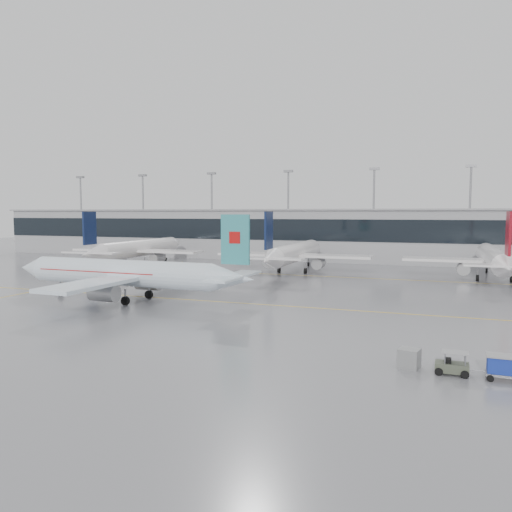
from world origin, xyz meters
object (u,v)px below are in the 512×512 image
(baggage_tug, at_px, (452,366))
(gse_unit, at_px, (409,358))
(baggage_cart, at_px, (508,366))
(air_canada_jet, at_px, (129,274))

(baggage_tug, xyz_separation_m, gse_unit, (-2.95, 0.53, 0.14))
(baggage_cart, xyz_separation_m, gse_unit, (-6.55, 0.63, -0.29))
(air_canada_jet, xyz_separation_m, gse_unit, (35.79, -17.16, -2.86))
(baggage_cart, bearing_deg, air_canada_jet, 158.80)
(baggage_tug, bearing_deg, gse_unit, 171.42)
(baggage_cart, bearing_deg, gse_unit, 176.10)
(air_canada_jet, bearing_deg, gse_unit, 156.38)
(gse_unit, bearing_deg, baggage_tug, 2.78)
(air_canada_jet, height_order, gse_unit, air_canada_jet)
(air_canada_jet, relative_size, baggage_tug, 10.47)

